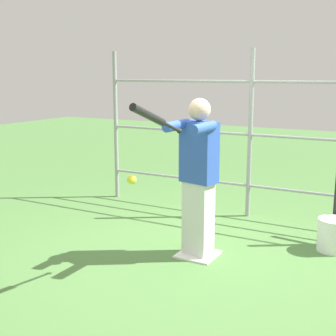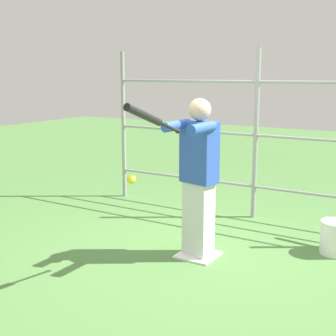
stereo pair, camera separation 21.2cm
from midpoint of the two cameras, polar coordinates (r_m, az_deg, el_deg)
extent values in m
plane|color=#4C7A3D|center=(5.06, 4.89, -10.62)|extent=(24.00, 24.00, 0.00)
cube|color=white|center=(5.06, 4.89, -10.52)|extent=(0.40, 0.40, 0.02)
cylinder|color=#939399|center=(6.22, 11.62, 3.93)|extent=(0.06, 0.06, 2.22)
cylinder|color=#939399|center=(7.21, -4.60, 5.14)|extent=(0.06, 0.06, 2.22)
cylinder|color=#939399|center=(6.34, 11.37, -2.22)|extent=(4.27, 0.04, 0.04)
cylinder|color=#939399|center=(6.22, 11.62, 3.93)|extent=(4.27, 0.04, 0.04)
cylinder|color=#939399|center=(6.17, 11.88, 10.26)|extent=(4.27, 0.04, 0.04)
cube|color=silver|center=(4.92, 4.97, -6.30)|extent=(0.33, 0.25, 0.80)
cube|color=#2D51B7|center=(4.76, 5.12, 1.91)|extent=(0.40, 0.28, 0.63)
sphere|color=beige|center=(4.70, 5.21, 7.10)|extent=(0.23, 0.23, 0.23)
cylinder|color=#2D51B7|center=(4.42, 5.58, 4.87)|extent=(0.10, 0.44, 0.10)
cylinder|color=#2D51B7|center=(4.63, 2.38, 5.22)|extent=(0.10, 0.44, 0.10)
sphere|color=black|center=(4.33, 2.59, 4.51)|extent=(0.05, 0.05, 0.05)
cylinder|color=black|center=(4.18, 1.56, 5.03)|extent=(0.03, 0.33, 0.14)
cylinder|color=black|center=(3.83, -1.35, 6.46)|extent=(0.07, 0.50, 0.22)
sphere|color=yellow|center=(4.66, -3.20, -1.39)|extent=(0.10, 0.10, 0.10)
camera|label=1|loc=(0.11, -88.72, 0.26)|focal=50.00mm
camera|label=2|loc=(0.11, 91.28, -0.26)|focal=50.00mm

